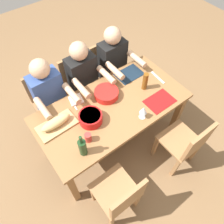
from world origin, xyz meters
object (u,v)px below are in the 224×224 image
Objects in this scene: dining_table at (112,111)px; diner_far_center at (84,79)px; chair_far_left at (48,98)px; bread_loaf at (56,122)px; serving_bowl_greens at (106,93)px; chair_near_left at (120,196)px; beer_bottle at (145,81)px; diner_far_left at (51,96)px; cup_near_left at (88,137)px; serving_bowl_fruit at (91,117)px; wine_bottle at (83,147)px; cutting_board at (57,125)px; chair_far_center at (79,83)px; napkin_stack at (76,100)px; wine_glass at (143,110)px; chair_far_right at (106,68)px; diner_far_right at (114,64)px; chair_near_right at (186,143)px.

diner_far_center is at bearing 90.00° from dining_table.
chair_far_left is 2.66× the size of bread_loaf.
dining_table is 0.21m from serving_bowl_greens.
chair_near_left is 3.86× the size of beer_bottle.
diner_far_left is (0.00, 1.31, 0.21)m from chair_near_left.
beer_bottle is at bearing 11.66° from cup_near_left.
chair_near_left and chair_far_left have the same top height.
wine_bottle reaches higher than serving_bowl_fruit.
dining_table is at bearing 178.40° from beer_bottle.
beer_bottle reaches higher than cutting_board.
chair_far_center is 1.00× the size of chair_far_left.
serving_bowl_fruit is (-0.29, -0.02, 0.15)m from dining_table.
napkin_stack is at bearing 27.00° from cutting_board.
cutting_board is 2.41× the size of wine_glass.
wine_bottle reaches higher than napkin_stack.
chair_far_left is at bearing 121.78° from dining_table.
bread_loaf is (-0.14, -0.43, 0.11)m from diner_far_left.
wine_bottle is 1.03m from beer_bottle.
chair_far_left is at bearing 102.65° from serving_bowl_fruit.
serving_bowl_fruit is at bearing -110.67° from chair_far_center.
chair_near_left is 0.60m from wine_bottle.
napkin_stack is (-0.27, -0.26, 0.05)m from diner_far_center.
diner_far_center is 0.54m from chair_far_left.
dining_table is 1.98× the size of chair_far_left.
chair_far_left is at bearing 77.25° from cutting_board.
beer_bottle is 0.41m from wine_glass.
wine_bottle is at bearing -134.40° from chair_far_right.
chair_far_center is (-0.46, 0.18, -0.21)m from diner_far_right.
chair_far_center is 0.71× the size of diner_far_center.
chair_near_right reaches higher than dining_table.
chair_near_left reaches higher than napkin_stack.
cup_near_left is at bearing -63.06° from bread_loaf.
cup_near_left is (-0.90, -0.76, 0.09)m from diner_far_right.
chair_far_right is 8.27× the size of cup_near_left.
diner_far_left reaches higher than chair_near_left.
napkin_stack is (-0.31, 0.15, -0.03)m from serving_bowl_greens.
beer_bottle reaches higher than chair_far_right.
diner_far_right reaches higher than dining_table.
diner_far_left reaches higher than wine_glass.
diner_far_center reaches higher than serving_bowl_greens.
beer_bottle reaches higher than serving_bowl_greens.
dining_table is at bearing -47.99° from napkin_stack.
serving_bowl_greens is 0.64m from cutting_board.
wine_glass is at bearing -2.16° from wine_bottle.
chair_near_left is 1.10m from napkin_stack.
cup_near_left is at bearing -143.49° from serving_bowl_greens.
serving_bowl_greens is at bearing -25.92° from napkin_stack.
diner_far_left is (-0.92, -0.18, 0.21)m from chair_far_right.
wine_bottle is (-0.25, -0.26, 0.05)m from serving_bowl_fruit.
diner_far_left is 1.08m from wine_glass.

